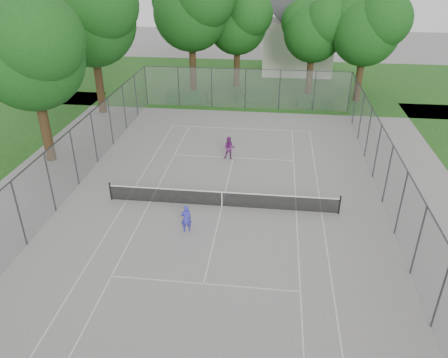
# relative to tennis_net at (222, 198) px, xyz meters

# --- Properties ---
(ground) EXTENTS (120.00, 120.00, 0.00)m
(ground) POSITION_rel_tennis_net_xyz_m (0.00, 0.00, -0.51)
(ground) COLOR slate
(ground) RESTS_ON ground
(grass_far) EXTENTS (60.00, 20.00, 0.00)m
(grass_far) POSITION_rel_tennis_net_xyz_m (0.00, 26.00, -0.51)
(grass_far) COLOR #1D4A15
(grass_far) RESTS_ON ground
(court_markings) EXTENTS (11.03, 23.83, 0.01)m
(court_markings) POSITION_rel_tennis_net_xyz_m (0.00, 0.00, -0.50)
(court_markings) COLOR beige
(court_markings) RESTS_ON ground
(tennis_net) EXTENTS (12.87, 0.10, 1.10)m
(tennis_net) POSITION_rel_tennis_net_xyz_m (0.00, 0.00, 0.00)
(tennis_net) COLOR black
(tennis_net) RESTS_ON ground
(perimeter_fence) EXTENTS (18.08, 34.08, 3.52)m
(perimeter_fence) POSITION_rel_tennis_net_xyz_m (0.00, 0.00, 1.30)
(perimeter_fence) COLOR #38383D
(perimeter_fence) RESTS_ON ground
(tree_far_left) EXTENTS (8.06, 7.36, 11.58)m
(tree_far_left) POSITION_rel_tennis_net_xyz_m (-5.45, 21.68, 7.45)
(tree_far_left) COLOR #312112
(tree_far_left) RESTS_ON ground
(tree_far_midleft) EXTENTS (6.63, 6.06, 9.54)m
(tree_far_midleft) POSITION_rel_tennis_net_xyz_m (-1.33, 23.95, 6.04)
(tree_far_midleft) COLOR #312112
(tree_far_midleft) RESTS_ON ground
(tree_far_midright) EXTENTS (6.33, 5.78, 9.10)m
(tree_far_midright) POSITION_rel_tennis_net_xyz_m (5.94, 22.12, 5.74)
(tree_far_midright) COLOR #312112
(tree_far_midright) RESTS_ON ground
(tree_far_right) EXTENTS (6.78, 6.19, 9.75)m
(tree_far_right) POSITION_rel_tennis_net_xyz_m (10.32, 20.29, 6.18)
(tree_far_right) COLOR #312112
(tree_far_right) RESTS_ON ground
(tree_side_back) EXTENTS (8.25, 7.54, 11.86)m
(tree_side_back) POSITION_rel_tennis_net_xyz_m (-12.20, 14.40, 7.64)
(tree_side_back) COLOR #312112
(tree_side_back) RESTS_ON ground
(tree_side_front) EXTENTS (7.46, 6.82, 10.73)m
(tree_side_front) POSITION_rel_tennis_net_xyz_m (-12.22, 4.65, 6.86)
(tree_side_front) COLOR #312112
(tree_side_front) RESTS_ON ground
(hedge_left) EXTENTS (3.76, 1.13, 0.94)m
(hedge_left) POSITION_rel_tennis_net_xyz_m (-5.53, 18.17, -0.04)
(hedge_left) COLOR #174516
(hedge_left) RESTS_ON ground
(hedge_mid) EXTENTS (3.29, 0.94, 1.04)m
(hedge_mid) POSITION_rel_tennis_net_xyz_m (0.84, 18.88, 0.01)
(hedge_mid) COLOR #174516
(hedge_mid) RESTS_ON ground
(hedge_right) EXTENTS (2.82, 1.03, 0.85)m
(hedge_right) POSITION_rel_tennis_net_xyz_m (6.14, 17.87, -0.09)
(hedge_right) COLOR #174516
(hedge_right) RESTS_ON ground
(house) EXTENTS (7.58, 5.87, 9.43)m
(house) POSITION_rel_tennis_net_xyz_m (4.85, 30.46, 3.29)
(house) COLOR silver
(house) RESTS_ON ground
(girl_player) EXTENTS (0.63, 0.52, 1.49)m
(girl_player) POSITION_rel_tennis_net_xyz_m (-1.49, -2.57, 0.24)
(girl_player) COLOR #3030B4
(girl_player) RESTS_ON ground
(woman_player) EXTENTS (0.79, 0.62, 1.59)m
(woman_player) POSITION_rel_tennis_net_xyz_m (-0.26, 6.20, 0.29)
(woman_player) COLOR #69246C
(woman_player) RESTS_ON ground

